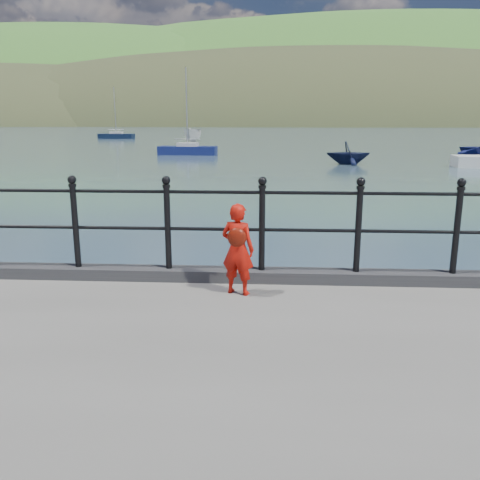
# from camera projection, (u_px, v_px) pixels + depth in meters

# --- Properties ---
(ground) EXTENTS (600.00, 600.00, 0.00)m
(ground) POSITION_uv_depth(u_px,v_px,m) (217.00, 346.00, 6.97)
(ground) COLOR #2D4251
(ground) RESTS_ON ground
(kerb) EXTENTS (60.00, 0.30, 0.15)m
(kerb) POSITION_uv_depth(u_px,v_px,m) (215.00, 274.00, 6.57)
(kerb) COLOR #28282B
(kerb) RESTS_ON quay
(railing) EXTENTS (18.11, 0.11, 1.20)m
(railing) POSITION_uv_depth(u_px,v_px,m) (214.00, 218.00, 6.39)
(railing) COLOR black
(railing) RESTS_ON kerb
(far_shore) EXTENTS (830.00, 200.00, 156.00)m
(far_shore) POSITION_uv_depth(u_px,v_px,m) (349.00, 172.00, 242.32)
(far_shore) COLOR #333A21
(far_shore) RESTS_ON ground
(child) EXTENTS (0.46, 0.38, 1.09)m
(child) POSITION_uv_depth(u_px,v_px,m) (238.00, 249.00, 5.95)
(child) COLOR red
(child) RESTS_ON quay
(launch_white) EXTENTS (1.99, 4.75, 1.80)m
(launch_white) POSITION_uv_depth(u_px,v_px,m) (193.00, 136.00, 60.48)
(launch_white) COLOR silver
(launch_white) RESTS_ON ground
(launch_navy) EXTENTS (2.97, 2.61, 1.49)m
(launch_navy) POSITION_uv_depth(u_px,v_px,m) (348.00, 153.00, 33.43)
(launch_navy) COLOR black
(launch_navy) RESTS_ON ground
(sailboat_left) EXTENTS (5.19, 1.92, 7.38)m
(sailboat_left) POSITION_uv_depth(u_px,v_px,m) (116.00, 136.00, 73.45)
(sailboat_left) COLOR black
(sailboat_left) RESTS_ON ground
(sailboat_port) EXTENTS (4.87, 1.83, 7.12)m
(sailboat_port) POSITION_uv_depth(u_px,v_px,m) (188.00, 151.00, 41.99)
(sailboat_port) COLOR navy
(sailboat_port) RESTS_ON ground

